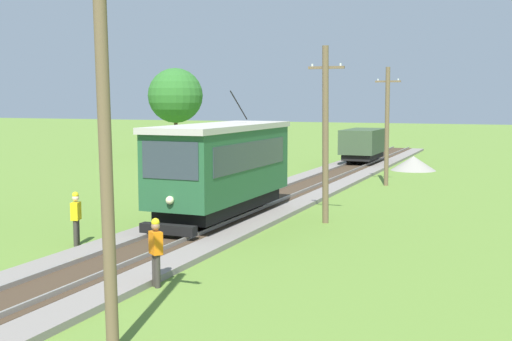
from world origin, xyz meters
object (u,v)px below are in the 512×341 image
at_px(gravel_pile, 413,163).
at_px(utility_pole_near_tram, 105,149).
at_px(track_worker, 156,249).
at_px(second_worker, 76,216).
at_px(utility_pole_far, 387,125).
at_px(tree_left_near, 175,96).
at_px(utility_pole_mid, 325,133).
at_px(red_tram, 222,166).
at_px(freight_car, 363,144).

bearing_deg(gravel_pile, utility_pole_near_tram, -90.26).
xyz_separation_m(track_worker, second_worker, (-4.87, 3.10, 0.00)).
height_order(utility_pole_far, track_worker, utility_pole_far).
bearing_deg(second_worker, utility_pole_far, 53.42).
bearing_deg(gravel_pile, tree_left_near, 166.88).
height_order(utility_pole_mid, gravel_pile, utility_pole_mid).
bearing_deg(tree_left_near, utility_pole_near_tram, -62.25).
bearing_deg(tree_left_near, gravel_pile, -13.12).
bearing_deg(red_tram, second_worker, -115.66).
bearing_deg(utility_pole_mid, second_worker, -133.28).
relative_size(utility_pole_near_tram, tree_left_near, 1.01).
relative_size(red_tram, track_worker, 4.79).
xyz_separation_m(utility_pole_mid, tree_left_near, (-20.82, 25.46, 1.60)).
distance_m(red_tram, tree_left_near, 31.85).
height_order(utility_pole_far, second_worker, utility_pole_far).
bearing_deg(red_tram, gravel_pile, 79.86).
height_order(utility_pole_near_tram, track_worker, utility_pole_near_tram).
height_order(utility_pole_mid, utility_pole_far, utility_pole_mid).
relative_size(freight_car, utility_pole_near_tram, 0.69).
height_order(freight_car, tree_left_near, tree_left_near).
xyz_separation_m(red_tram, second_worker, (-2.65, -5.52, -1.21)).
xyz_separation_m(red_tram, track_worker, (2.22, -8.63, -1.21)).
height_order(utility_pole_mid, second_worker, utility_pole_mid).
relative_size(freight_car, utility_pole_far, 0.80).
bearing_deg(red_tram, utility_pole_far, 74.20).
xyz_separation_m(utility_pole_mid, gravel_pile, (0.16, 20.57, -2.99)).
height_order(utility_pole_mid, track_worker, utility_pole_mid).
bearing_deg(second_worker, freight_car, 67.10).
bearing_deg(utility_pole_far, red_tram, -105.80).
distance_m(red_tram, gravel_pile, 22.25).
relative_size(freight_car, tree_left_near, 0.70).
distance_m(freight_car, second_worker, 29.53).
bearing_deg(second_worker, gravel_pile, 58.77).
distance_m(freight_car, tree_left_near, 17.66).
bearing_deg(tree_left_near, utility_pole_far, -32.91).
bearing_deg(freight_car, gravel_pile, -27.51).
bearing_deg(red_tram, tree_left_near, 122.55).
relative_size(utility_pole_mid, second_worker, 3.80).
relative_size(freight_car, utility_pole_mid, 0.77).
height_order(red_tram, second_worker, red_tram).
height_order(utility_pole_mid, tree_left_near, tree_left_near).
bearing_deg(utility_pole_far, gravel_pile, 88.96).
bearing_deg(utility_pole_mid, utility_pole_far, 90.00).
distance_m(utility_pole_near_tram, second_worker, 10.13).
xyz_separation_m(utility_pole_far, tree_left_near, (-20.82, 13.47, 1.73)).
bearing_deg(track_worker, tree_left_near, -115.50).
relative_size(utility_pole_mid, tree_left_near, 0.91).
bearing_deg(freight_car, utility_pole_near_tram, -84.16).
bearing_deg(tree_left_near, red_tram, -57.45).
distance_m(utility_pole_mid, tree_left_near, 32.92).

